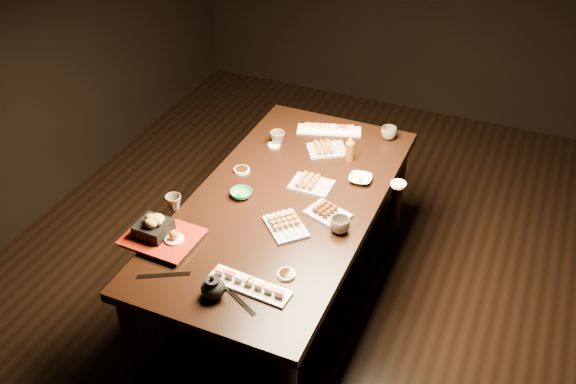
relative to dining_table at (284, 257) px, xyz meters
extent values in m
plane|color=black|center=(0.16, 0.08, -0.38)|extent=(5.00, 5.00, 0.00)
cube|color=black|center=(0.00, 0.00, 0.00)|extent=(1.29, 1.96, 0.75)
imported|color=#2C8865|center=(-0.21, -0.05, 0.39)|extent=(0.15, 0.15, 0.03)
imported|color=beige|center=(0.30, 0.31, 0.39)|extent=(0.13, 0.13, 0.03)
imported|color=#4C453A|center=(-0.47, -0.27, 0.41)|extent=(0.11, 0.11, 0.07)
imported|color=#4C453A|center=(0.34, -0.12, 0.41)|extent=(0.11, 0.11, 0.07)
imported|color=#4C453A|center=(-0.25, 0.48, 0.41)|extent=(0.10, 0.10, 0.08)
imported|color=#4C453A|center=(0.31, 0.79, 0.41)|extent=(0.10, 0.10, 0.07)
cylinder|color=#62320D|center=(0.18, 0.48, 0.45)|extent=(0.07, 0.07, 0.15)
cylinder|color=white|center=(-0.31, 0.15, 0.38)|extent=(0.12, 0.12, 0.01)
cylinder|color=white|center=(0.49, 0.36, 0.38)|extent=(0.09, 0.09, 0.01)
cylinder|color=white|center=(0.23, -0.49, 0.38)|extent=(0.09, 0.09, 0.01)
cylinder|color=white|center=(-0.26, 0.45, 0.38)|extent=(0.09, 0.09, 0.01)
camera|label=1|loc=(1.04, -2.35, 2.30)|focal=40.00mm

